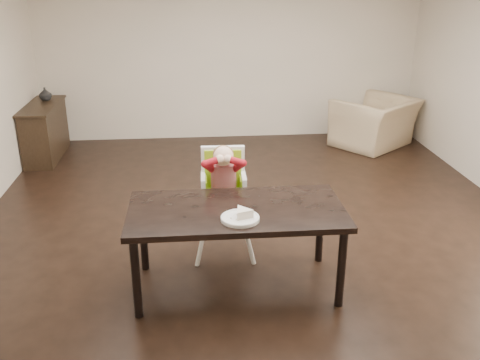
# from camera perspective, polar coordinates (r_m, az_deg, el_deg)

# --- Properties ---
(ground) EXTENTS (7.00, 7.00, 0.00)m
(ground) POSITION_cam_1_polar(r_m,az_deg,el_deg) (5.70, 1.71, -5.58)
(ground) COLOR black
(ground) RESTS_ON ground
(room_walls) EXTENTS (6.02, 7.02, 2.71)m
(room_walls) POSITION_cam_1_polar(r_m,az_deg,el_deg) (5.13, 1.95, 13.20)
(room_walls) COLOR beige
(room_walls) RESTS_ON ground
(dining_table) EXTENTS (1.80, 0.90, 0.75)m
(dining_table) POSITION_cam_1_polar(r_m,az_deg,el_deg) (4.48, -0.39, -3.97)
(dining_table) COLOR black
(dining_table) RESTS_ON ground
(high_chair) EXTENTS (0.47, 0.47, 1.09)m
(high_chair) POSITION_cam_1_polar(r_m,az_deg,el_deg) (5.04, -1.77, 0.27)
(high_chair) COLOR white
(high_chair) RESTS_ON ground
(plate) EXTENTS (0.34, 0.34, 0.09)m
(plate) POSITION_cam_1_polar(r_m,az_deg,el_deg) (4.24, 0.12, -3.89)
(plate) COLOR white
(plate) RESTS_ON dining_table
(armchair) EXTENTS (1.36, 1.29, 1.00)m
(armchair) POSITION_cam_1_polar(r_m,az_deg,el_deg) (8.59, 14.26, 6.78)
(armchair) COLOR tan
(armchair) RESTS_ON ground
(sideboard) EXTENTS (0.44, 1.26, 0.79)m
(sideboard) POSITION_cam_1_polar(r_m,az_deg,el_deg) (8.32, -20.10, 4.91)
(sideboard) COLOR black
(sideboard) RESTS_ON ground
(vase) EXTENTS (0.22, 0.23, 0.18)m
(vase) POSITION_cam_1_polar(r_m,az_deg,el_deg) (8.47, -20.06, 8.60)
(vase) COLOR #99999E
(vase) RESTS_ON sideboard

